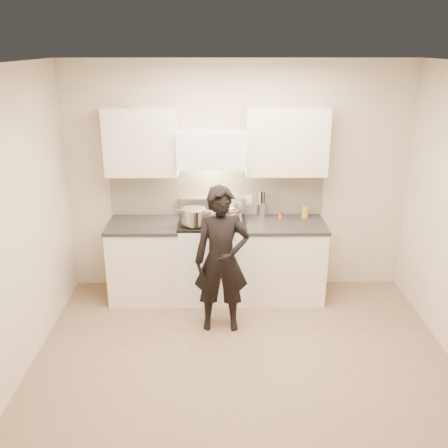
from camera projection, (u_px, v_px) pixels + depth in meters
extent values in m
plane|color=#8A6D55|center=(243.00, 367.00, 4.66)|extent=(4.00, 4.00, 0.00)
cube|color=beige|center=(238.00, 179.00, 5.84)|extent=(4.00, 0.04, 2.70)
cube|color=beige|center=(263.00, 354.00, 2.55)|extent=(4.00, 0.04, 2.70)
cube|color=beige|center=(7.00, 233.00, 4.18)|extent=(0.04, 3.50, 2.70)
cube|color=silver|center=(248.00, 66.00, 3.74)|extent=(4.00, 3.50, 0.02)
cube|color=beige|center=(217.00, 193.00, 5.88)|extent=(2.50, 0.02, 0.53)
cube|color=silver|center=(213.00, 206.00, 5.90)|extent=(0.76, 0.08, 0.20)
cube|color=white|center=(212.00, 149.00, 5.51)|extent=(0.76, 0.40, 0.40)
cylinder|color=#BBBBBB|center=(212.00, 168.00, 5.40)|extent=(0.66, 0.02, 0.02)
cube|color=white|center=(287.00, 141.00, 5.53)|extent=(0.90, 0.33, 0.75)
cube|color=white|center=(141.00, 141.00, 5.51)|extent=(0.80, 0.33, 0.75)
cube|color=beige|center=(249.00, 200.00, 5.90)|extent=(0.08, 0.01, 0.12)
cube|color=white|center=(213.00, 260.00, 5.84)|extent=(0.76, 0.65, 0.92)
cube|color=black|center=(212.00, 222.00, 5.67)|extent=(0.76, 0.65, 0.02)
cube|color=silver|center=(226.00, 217.00, 5.78)|extent=(0.36, 0.34, 0.01)
cylinder|color=#BBBBBB|center=(212.00, 244.00, 5.45)|extent=(0.62, 0.02, 0.02)
cylinder|color=black|center=(196.00, 225.00, 5.53)|extent=(0.18, 0.18, 0.01)
cylinder|color=black|center=(228.00, 225.00, 5.53)|extent=(0.18, 0.18, 0.01)
cylinder|color=black|center=(197.00, 216.00, 5.81)|extent=(0.18, 0.18, 0.01)
cylinder|color=black|center=(228.00, 216.00, 5.81)|extent=(0.18, 0.18, 0.01)
cube|color=white|center=(283.00, 261.00, 5.85)|extent=(0.90, 0.65, 0.88)
cube|color=black|center=(285.00, 224.00, 5.69)|extent=(0.92, 0.67, 0.04)
cube|color=white|center=(146.00, 262.00, 5.84)|extent=(0.80, 0.65, 0.88)
cube|color=black|center=(144.00, 225.00, 5.68)|extent=(0.82, 0.67, 0.04)
ellipsoid|color=#BBBBBB|center=(228.00, 208.00, 5.76)|extent=(0.33, 0.33, 0.18)
torus|color=#BBBBBB|center=(228.00, 205.00, 5.75)|extent=(0.35, 0.35, 0.02)
ellipsoid|color=beige|center=(228.00, 209.00, 5.76)|extent=(0.19, 0.19, 0.09)
cylinder|color=white|center=(224.00, 204.00, 5.60)|extent=(0.02, 0.25, 0.18)
cylinder|color=#BBBBBB|center=(194.00, 216.00, 5.50)|extent=(0.32, 0.32, 0.18)
cube|color=#BBBBBB|center=(179.00, 210.00, 5.50)|extent=(0.06, 0.04, 0.01)
cube|color=#BBBBBB|center=(208.00, 211.00, 5.45)|extent=(0.06, 0.04, 0.01)
cylinder|color=silver|center=(262.00, 210.00, 5.88)|extent=(0.11, 0.11, 0.16)
cylinder|color=black|center=(264.00, 203.00, 5.85)|extent=(0.01, 0.01, 0.28)
cylinder|color=white|center=(264.00, 203.00, 5.87)|extent=(0.01, 0.01, 0.28)
cylinder|color=silver|center=(262.00, 203.00, 5.88)|extent=(0.01, 0.01, 0.28)
cylinder|color=black|center=(261.00, 203.00, 5.88)|extent=(0.01, 0.01, 0.28)
cylinder|color=silver|center=(260.00, 203.00, 5.86)|extent=(0.01, 0.01, 0.28)
cylinder|color=white|center=(260.00, 203.00, 5.84)|extent=(0.01, 0.01, 0.28)
cylinder|color=black|center=(261.00, 204.00, 5.83)|extent=(0.01, 0.01, 0.28)
cylinder|color=silver|center=(263.00, 204.00, 5.83)|extent=(0.01, 0.01, 0.28)
cylinder|color=orange|center=(280.00, 216.00, 5.79)|extent=(0.04, 0.04, 0.06)
cylinder|color=red|center=(280.00, 213.00, 5.78)|extent=(0.04, 0.04, 0.02)
cylinder|color=gold|center=(305.00, 212.00, 5.83)|extent=(0.08, 0.08, 0.13)
imported|color=black|center=(222.00, 260.00, 5.07)|extent=(0.57, 0.37, 1.55)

